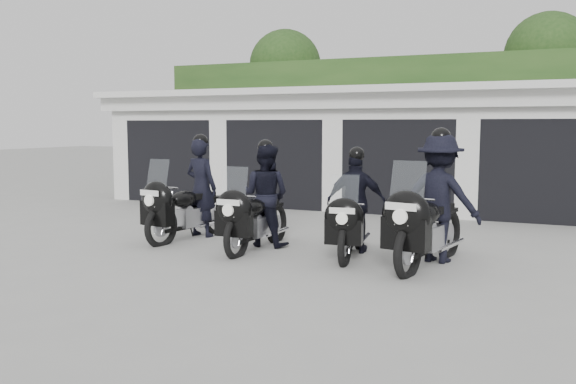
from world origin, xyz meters
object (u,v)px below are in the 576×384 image
at_px(police_bike_a, 190,196).
at_px(police_bike_b, 261,201).
at_px(police_bike_c, 354,208).
at_px(police_bike_d, 435,205).

relative_size(police_bike_a, police_bike_b, 1.04).
bearing_deg(police_bike_c, police_bike_b, 176.42).
bearing_deg(police_bike_c, police_bike_d, -14.45).
bearing_deg(police_bike_a, police_bike_c, 6.99).
height_order(police_bike_b, police_bike_d, police_bike_d).
bearing_deg(police_bike_b, police_bike_d, 0.13).
bearing_deg(police_bike_b, police_bike_c, 4.97).
bearing_deg(police_bike_d, police_bike_b, -170.04).
bearing_deg(police_bike_b, police_bike_a, 172.81).
bearing_deg(police_bike_a, police_bike_d, 5.56).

